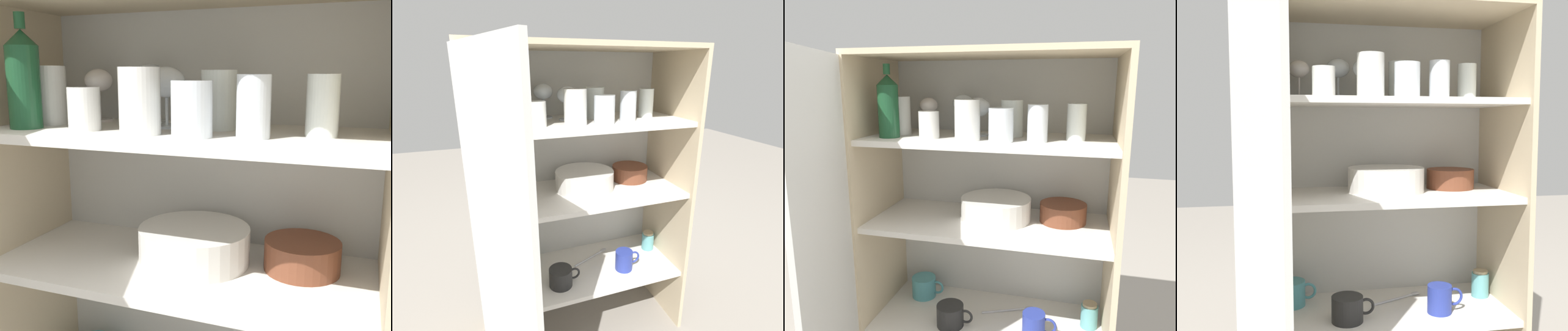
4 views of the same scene
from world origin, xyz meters
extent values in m
cube|color=silver|center=(0.00, 0.37, 0.63)|extent=(0.87, 0.02, 1.27)
cube|color=#CCB793|center=(-0.43, 0.18, 0.63)|extent=(0.02, 0.40, 1.27)
cube|color=#CCB793|center=(0.43, 0.18, 0.63)|extent=(0.02, 0.40, 1.27)
cube|color=#CCB793|center=(0.00, 0.18, 1.28)|extent=(0.87, 0.40, 0.02)
cube|color=silver|center=(0.00, 0.18, 0.29)|extent=(0.84, 0.36, 0.02)
cube|color=silver|center=(0.00, 0.18, 0.69)|extent=(0.84, 0.36, 0.02)
cube|color=silver|center=(0.00, 0.18, 0.99)|extent=(0.84, 0.36, 0.02)
cube|color=silver|center=(-0.37, -0.23, 0.63)|extent=(0.15, 0.42, 1.27)
cylinder|color=white|center=(-0.05, 0.10, 1.07)|extent=(0.08, 0.08, 0.13)
cylinder|color=white|center=(0.07, 0.23, 1.06)|extent=(0.08, 0.08, 0.13)
cylinder|color=white|center=(-0.19, 0.11, 1.05)|extent=(0.07, 0.07, 0.09)
cylinder|color=white|center=(0.29, 0.19, 1.06)|extent=(0.06, 0.06, 0.12)
cylinder|color=white|center=(-0.33, 0.19, 1.07)|extent=(0.08, 0.08, 0.14)
cylinder|color=white|center=(0.17, 0.12, 1.06)|extent=(0.06, 0.06, 0.12)
cylinder|color=white|center=(0.06, 0.09, 1.05)|extent=(0.08, 0.08, 0.11)
cylinder|color=white|center=(-0.05, 0.22, 1.00)|extent=(0.07, 0.07, 0.01)
cylinder|color=white|center=(-0.05, 0.22, 1.04)|extent=(0.01, 0.01, 0.06)
ellipsoid|color=white|center=(-0.05, 0.22, 1.10)|extent=(0.08, 0.08, 0.07)
cylinder|color=white|center=(-0.13, 0.30, 1.00)|extent=(0.07, 0.07, 0.01)
cylinder|color=white|center=(-0.13, 0.30, 1.04)|extent=(0.01, 0.01, 0.07)
ellipsoid|color=white|center=(-0.13, 0.30, 1.11)|extent=(0.08, 0.08, 0.06)
cylinder|color=silver|center=(-0.26, 0.28, 1.00)|extent=(0.07, 0.07, 0.01)
cylinder|color=silver|center=(-0.26, 0.28, 1.04)|extent=(0.01, 0.01, 0.07)
ellipsoid|color=silver|center=(-0.26, 0.28, 1.10)|extent=(0.07, 0.07, 0.06)
cylinder|color=#194728|center=(-0.33, 0.10, 1.09)|extent=(0.07, 0.07, 0.18)
cone|color=#194728|center=(-0.33, 0.10, 1.19)|extent=(0.07, 0.07, 0.03)
cylinder|color=#194728|center=(-0.33, 0.10, 1.23)|extent=(0.02, 0.02, 0.03)
cylinder|color=silver|center=(0.02, 0.21, 0.70)|extent=(0.25, 0.25, 0.01)
cylinder|color=silver|center=(0.02, 0.21, 0.71)|extent=(0.25, 0.25, 0.01)
cylinder|color=silver|center=(0.02, 0.21, 0.72)|extent=(0.25, 0.25, 0.01)
cylinder|color=silver|center=(0.02, 0.21, 0.73)|extent=(0.25, 0.25, 0.01)
cylinder|color=silver|center=(0.02, 0.21, 0.74)|extent=(0.25, 0.25, 0.01)
cylinder|color=silver|center=(0.02, 0.21, 0.75)|extent=(0.25, 0.25, 0.01)
cylinder|color=silver|center=(0.02, 0.21, 0.75)|extent=(0.25, 0.25, 0.01)
cylinder|color=silver|center=(0.02, 0.21, 0.76)|extent=(0.25, 0.25, 0.01)
cylinder|color=silver|center=(0.02, 0.21, 0.77)|extent=(0.25, 0.25, 0.01)
cylinder|color=brown|center=(0.26, 0.24, 0.73)|extent=(0.16, 0.16, 0.07)
torus|color=brown|center=(0.26, 0.24, 0.76)|extent=(0.16, 0.16, 0.01)
cylinder|color=black|center=(-0.12, 0.11, 0.35)|extent=(0.10, 0.10, 0.08)
torus|color=black|center=(-0.06, 0.11, 0.35)|extent=(0.05, 0.01, 0.05)
cylinder|color=#283893|center=(0.18, 0.12, 0.35)|extent=(0.08, 0.08, 0.09)
torus|color=#283893|center=(0.23, 0.12, 0.36)|extent=(0.06, 0.01, 0.06)
cylinder|color=teal|center=(-0.30, 0.27, 0.35)|extent=(0.10, 0.10, 0.08)
torus|color=teal|center=(-0.24, 0.27, 0.35)|extent=(0.06, 0.01, 0.06)
cylinder|color=#5BA3A8|center=(0.37, 0.22, 0.35)|extent=(0.06, 0.06, 0.09)
cylinder|color=tan|center=(0.37, 0.22, 0.39)|extent=(0.05, 0.05, 0.01)
cylinder|color=silver|center=(0.06, 0.24, 0.31)|extent=(0.18, 0.08, 0.01)
ellipsoid|color=silver|center=(0.15, 0.28, 0.31)|extent=(0.04, 0.03, 0.01)
camera|label=1|loc=(0.37, -0.71, 1.12)|focal=42.00mm
camera|label=2|loc=(-0.39, -0.96, 1.21)|focal=28.00mm
camera|label=3|loc=(0.30, -1.08, 1.18)|focal=35.00mm
camera|label=4|loc=(-0.31, -1.26, 0.92)|focal=42.00mm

